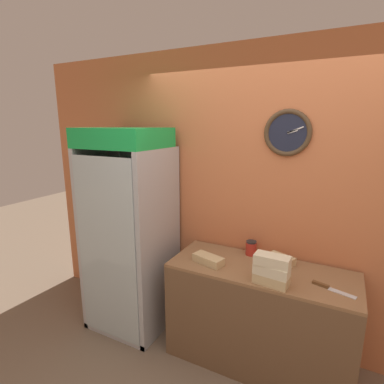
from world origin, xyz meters
The scene contains 10 objects.
wall_back centered at (0.00, 1.19, 1.36)m, with size 5.20×0.10×2.70m.
prep_counter centered at (0.00, 0.85, 0.44)m, with size 1.49×0.59×0.88m.
beverage_cooler centered at (-1.30, 0.85, 1.09)m, with size 0.75×0.68×2.00m.
sandwich_stack_bottom centered at (0.13, 0.63, 0.91)m, with size 0.26×0.15×0.08m.
sandwich_stack_middle centered at (0.13, 0.63, 0.99)m, with size 0.26×0.14×0.08m.
sandwich_stack_top centered at (0.13, 0.63, 1.07)m, with size 0.26×0.13×0.08m.
sandwich_flat_left centered at (-0.42, 0.74, 0.91)m, with size 0.29×0.18×0.07m.
sandwich_flat_right centered at (0.13, 1.02, 0.91)m, with size 0.24×0.18×0.07m.
chefs_knife centered at (0.50, 0.77, 0.88)m, with size 0.30×0.12×0.02m.
condiment_jar centered at (-0.15, 1.07, 0.94)m, with size 0.10×0.10×0.13m.
Camera 1 is at (0.52, -1.41, 2.03)m, focal length 28.00 mm.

